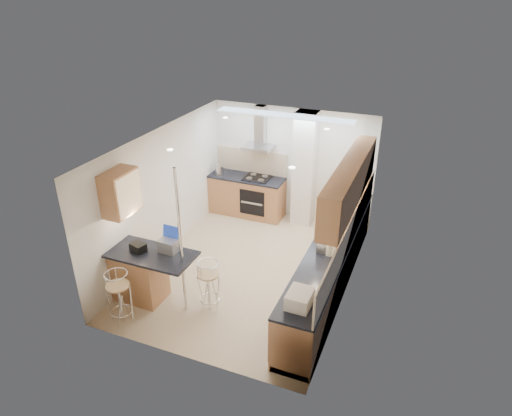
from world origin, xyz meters
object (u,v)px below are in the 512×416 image
at_px(microwave, 330,240).
at_px(bar_stool_near, 120,298).
at_px(bar_stool_end, 209,286).
at_px(laptop, 168,246).
at_px(bread_bin, 300,299).

height_order(microwave, bar_stool_near, microwave).
bearing_deg(microwave, bar_stool_near, 120.95).
relative_size(microwave, bar_stool_end, 0.55).
relative_size(microwave, laptop, 1.65).
height_order(laptop, bar_stool_near, laptop).
height_order(bar_stool_near, bread_bin, bread_bin).
bearing_deg(laptop, bar_stool_near, -115.41).
relative_size(bar_stool_near, bread_bin, 2.30).
relative_size(microwave, bread_bin, 1.25).
bearing_deg(bread_bin, bar_stool_near, -172.40).
bearing_deg(laptop, microwave, 27.59).
bearing_deg(bread_bin, microwave, 90.46).
bearing_deg(microwave, bread_bin, 175.79).
xyz_separation_m(bar_stool_near, bread_bin, (2.78, 0.33, 0.56)).
relative_size(microwave, bar_stool_near, 0.54).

